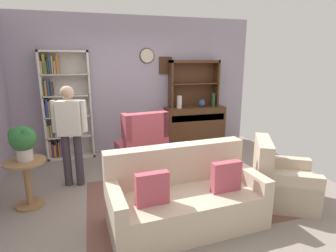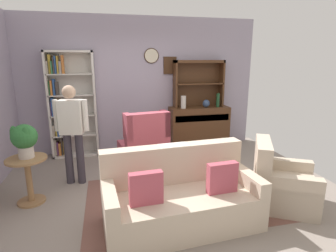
{
  "view_description": "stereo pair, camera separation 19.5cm",
  "coord_description": "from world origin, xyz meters",
  "px_view_note": "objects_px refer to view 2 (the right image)",
  "views": [
    {
      "loc": [
        -1.0,
        -3.6,
        1.92
      ],
      "look_at": [
        0.1,
        0.2,
        0.95
      ],
      "focal_mm": 28.83,
      "sensor_mm": 36.0,
      "label": 1
    },
    {
      "loc": [
        -0.81,
        -3.65,
        1.92
      ],
      "look_at": [
        0.1,
        0.2,
        0.95
      ],
      "focal_mm": 28.83,
      "sensor_mm": 36.0,
      "label": 2
    }
  ],
  "objects_px": {
    "armchair_floral": "(280,185)",
    "wingback_chair": "(144,147)",
    "vase_tall": "(183,102)",
    "vase_round": "(206,103)",
    "bottle_wine": "(218,100)",
    "bookshelf": "(68,105)",
    "plant_stand": "(28,175)",
    "potted_plant_large": "(24,139)",
    "sideboard_hutch": "(198,77)",
    "coffee_table": "(172,171)",
    "couch_floral": "(180,199)",
    "person_reading": "(72,128)",
    "sideboard": "(199,125)",
    "book_stack": "(174,163)"
  },
  "relations": [
    {
      "from": "couch_floral",
      "to": "plant_stand",
      "type": "bearing_deg",
      "value": 153.67
    },
    {
      "from": "bookshelf",
      "to": "bottle_wine",
      "type": "xyz_separation_m",
      "value": [
        3.11,
        -0.17,
        0.03
      ]
    },
    {
      "from": "vase_tall",
      "to": "coffee_table",
      "type": "relative_size",
      "value": 0.34
    },
    {
      "from": "armchair_floral",
      "to": "plant_stand",
      "type": "height_order",
      "value": "armchair_floral"
    },
    {
      "from": "vase_tall",
      "to": "armchair_floral",
      "type": "relative_size",
      "value": 0.26
    },
    {
      "from": "bookshelf",
      "to": "coffee_table",
      "type": "height_order",
      "value": "bookshelf"
    },
    {
      "from": "sideboard",
      "to": "armchair_floral",
      "type": "bearing_deg",
      "value": -84.89
    },
    {
      "from": "vase_round",
      "to": "person_reading",
      "type": "distance_m",
      "value": 2.92
    },
    {
      "from": "armchair_floral",
      "to": "potted_plant_large",
      "type": "distance_m",
      "value": 3.47
    },
    {
      "from": "sideboard",
      "to": "potted_plant_large",
      "type": "bearing_deg",
      "value": -150.08
    },
    {
      "from": "wingback_chair",
      "to": "plant_stand",
      "type": "bearing_deg",
      "value": -151.76
    },
    {
      "from": "sideboard_hutch",
      "to": "armchair_floral",
      "type": "height_order",
      "value": "sideboard_hutch"
    },
    {
      "from": "armchair_floral",
      "to": "wingback_chair",
      "type": "xyz_separation_m",
      "value": [
        -1.59,
        1.76,
        0.09
      ]
    },
    {
      "from": "armchair_floral",
      "to": "plant_stand",
      "type": "xyz_separation_m",
      "value": [
        -3.31,
        0.84,
        0.11
      ]
    },
    {
      "from": "plant_stand",
      "to": "armchair_floral",
      "type": "bearing_deg",
      "value": -14.21
    },
    {
      "from": "person_reading",
      "to": "bookshelf",
      "type": "bearing_deg",
      "value": 98.11
    },
    {
      "from": "sideboard",
      "to": "potted_plant_large",
      "type": "relative_size",
      "value": 2.85
    },
    {
      "from": "sideboard_hutch",
      "to": "book_stack",
      "type": "relative_size",
      "value": 5.3
    },
    {
      "from": "vase_round",
      "to": "vase_tall",
      "type": "bearing_deg",
      "value": -178.51
    },
    {
      "from": "bottle_wine",
      "to": "person_reading",
      "type": "height_order",
      "value": "person_reading"
    },
    {
      "from": "bottle_wine",
      "to": "wingback_chair",
      "type": "relative_size",
      "value": 0.29
    },
    {
      "from": "bookshelf",
      "to": "couch_floral",
      "type": "distance_m",
      "value": 3.27
    },
    {
      "from": "plant_stand",
      "to": "coffee_table",
      "type": "distance_m",
      "value": 1.98
    },
    {
      "from": "vase_tall",
      "to": "person_reading",
      "type": "relative_size",
      "value": 0.17
    },
    {
      "from": "vase_tall",
      "to": "wingback_chair",
      "type": "relative_size",
      "value": 0.26
    },
    {
      "from": "plant_stand",
      "to": "bottle_wine",
      "type": "bearing_deg",
      "value": 26.04
    },
    {
      "from": "vase_tall",
      "to": "couch_floral",
      "type": "height_order",
      "value": "vase_tall"
    },
    {
      "from": "potted_plant_large",
      "to": "plant_stand",
      "type": "bearing_deg",
      "value": -109.73
    },
    {
      "from": "book_stack",
      "to": "vase_round",
      "type": "bearing_deg",
      "value": 57.55
    },
    {
      "from": "bookshelf",
      "to": "plant_stand",
      "type": "height_order",
      "value": "bookshelf"
    },
    {
      "from": "sideboard_hutch",
      "to": "bookshelf",
      "type": "bearing_deg",
      "value": -179.48
    },
    {
      "from": "couch_floral",
      "to": "armchair_floral",
      "type": "distance_m",
      "value": 1.43
    },
    {
      "from": "bottle_wine",
      "to": "armchair_floral",
      "type": "height_order",
      "value": "bottle_wine"
    },
    {
      "from": "wingback_chair",
      "to": "vase_tall",
      "type": "bearing_deg",
      "value": 38.9
    },
    {
      "from": "sideboard_hutch",
      "to": "wingback_chair",
      "type": "bearing_deg",
      "value": -144.47
    },
    {
      "from": "coffee_table",
      "to": "sideboard",
      "type": "bearing_deg",
      "value": 60.86
    },
    {
      "from": "bookshelf",
      "to": "person_reading",
      "type": "relative_size",
      "value": 1.35
    },
    {
      "from": "vase_tall",
      "to": "vase_round",
      "type": "xyz_separation_m",
      "value": [
        0.52,
        0.01,
        -0.05
      ]
    },
    {
      "from": "book_stack",
      "to": "person_reading",
      "type": "bearing_deg",
      "value": 154.3
    },
    {
      "from": "bottle_wine",
      "to": "vase_tall",
      "type": "bearing_deg",
      "value": 179.34
    },
    {
      "from": "plant_stand",
      "to": "person_reading",
      "type": "xyz_separation_m",
      "value": [
        0.55,
        0.5,
        0.51
      ]
    },
    {
      "from": "vase_tall",
      "to": "potted_plant_large",
      "type": "relative_size",
      "value": 0.59
    },
    {
      "from": "bookshelf",
      "to": "couch_floral",
      "type": "relative_size",
      "value": 1.13
    },
    {
      "from": "potted_plant_large",
      "to": "armchair_floral",
      "type": "bearing_deg",
      "value": -14.49
    },
    {
      "from": "vase_tall",
      "to": "bottle_wine",
      "type": "xyz_separation_m",
      "value": [
        0.78,
        -0.01,
        0.02
      ]
    },
    {
      "from": "vase_round",
      "to": "person_reading",
      "type": "xyz_separation_m",
      "value": [
        -2.65,
        -1.21,
        -0.1
      ]
    },
    {
      "from": "bookshelf",
      "to": "plant_stand",
      "type": "relative_size",
      "value": 3.23
    },
    {
      "from": "vase_round",
      "to": "bottle_wine",
      "type": "relative_size",
      "value": 0.56
    },
    {
      "from": "bottle_wine",
      "to": "book_stack",
      "type": "bearing_deg",
      "value": -128.01
    },
    {
      "from": "armchair_floral",
      "to": "plant_stand",
      "type": "bearing_deg",
      "value": 165.79
    }
  ]
}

